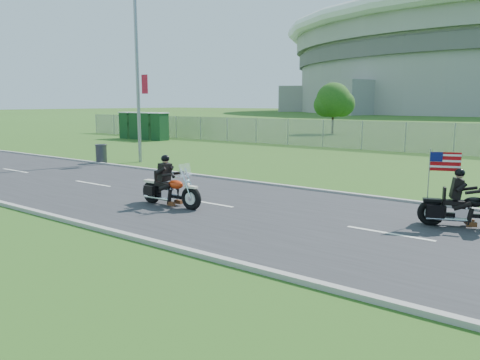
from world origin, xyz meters
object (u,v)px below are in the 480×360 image
Objects in this scene: porta_toilet_d at (128,126)px; motorcycle_lead at (170,191)px; streetlight at (140,57)px; porta_toilet_c at (138,126)px; trash_can at (101,154)px; porta_toilet_a at (160,127)px; porta_toilet_b at (149,127)px; motorcycle_follow at (465,208)px.

motorcycle_lead is (23.57, -18.00, -0.63)m from porta_toilet_d.
porta_toilet_c is (-12.82, 10.78, -4.49)m from streetlight.
trash_can is at bearing -47.47° from porta_toilet_c.
porta_toilet_b is (-1.40, 0.00, 0.00)m from porta_toilet_a.
motorcycle_lead is at bearing 177.72° from motorcycle_follow.
porta_toilet_a is 0.94× the size of motorcycle_lead.
porta_toilet_a is 31.27m from motorcycle_follow.
porta_toilet_c is 17.25m from trash_can.
porta_toilet_a reaches higher than motorcycle_lead.
porta_toilet_a is at bearing 0.00° from porta_toilet_d.
porta_toilet_a is 15.49m from trash_can.
porta_toilet_c is (-2.80, 0.00, 0.00)m from porta_toilet_a.
streetlight is at bearing 140.94° from motorcycle_lead.
porta_toilet_d reaches higher than trash_can.
porta_toilet_b is 1.40m from porta_toilet_c.
streetlight is 5.61m from trash_can.
streetlight is at bearing -47.09° from porta_toilet_a.
porta_toilet_a is 1.00× the size of porta_toilet_c.
porta_toilet_c is at bearing 139.55° from motorcycle_lead.
porta_toilet_a is at bearing 129.22° from motorcycle_follow.
motorcycle_lead is (22.17, -18.00, -0.63)m from porta_toilet_c.
trash_can is at bearing -121.36° from streetlight.
trash_can is (-18.47, 2.50, -0.04)m from motorcycle_follow.
porta_toilet_a is 1.00× the size of porta_toilet_b.
porta_toilet_a and porta_toilet_d have the same top height.
porta_toilet_d is at bearing 135.78° from trash_can.
streetlight is at bearing -43.35° from porta_toilet_b.
porta_toilet_c is at bearing 180.00° from porta_toilet_a.
motorcycle_lead is at bearing -37.68° from streetlight.
streetlight is at bearing -40.06° from porta_toilet_c.
motorcycle_follow is 2.22× the size of trash_can.
porta_toilet_a is at bearing 0.00° from porta_toilet_b.
porta_toilet_d is at bearing 142.83° from streetlight.
streetlight is 4.35× the size of porta_toilet_c.
trash_can is at bearing -44.22° from porta_toilet_d.
streetlight is 4.35× the size of porta_toilet_b.
motorcycle_lead is (20.77, -18.00, -0.63)m from porta_toilet_b.
porta_toilet_d is (-4.20, 0.00, 0.00)m from porta_toilet_a.
porta_toilet_d is 29.66m from motorcycle_lead.
motorcycle_follow is (28.72, -15.20, -0.61)m from porta_toilet_b.
porta_toilet_c is at bearing 139.94° from streetlight.
porta_toilet_b is 1.00× the size of porta_toilet_d.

